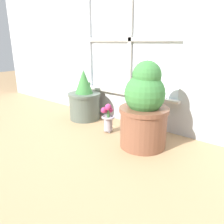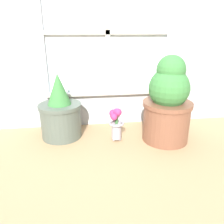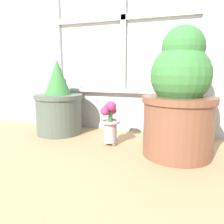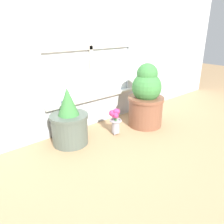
{
  "view_description": "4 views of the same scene",
  "coord_description": "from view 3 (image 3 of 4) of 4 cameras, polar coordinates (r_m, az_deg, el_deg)",
  "views": [
    {
      "loc": [
        1.21,
        -1.2,
        0.78
      ],
      "look_at": [
        0.04,
        0.24,
        0.19
      ],
      "focal_mm": 35.0,
      "sensor_mm": 36.0,
      "label": 1
    },
    {
      "loc": [
        -0.22,
        -1.33,
        0.82
      ],
      "look_at": [
        -0.01,
        0.23,
        0.23
      ],
      "focal_mm": 35.0,
      "sensor_mm": 36.0,
      "label": 2
    },
    {
      "loc": [
        0.44,
        -0.99,
        0.44
      ],
      "look_at": [
        0.03,
        0.23,
        0.2
      ],
      "focal_mm": 35.0,
      "sensor_mm": 36.0,
      "label": 3
    },
    {
      "loc": [
        -1.26,
        -1.25,
        0.99
      ],
      "look_at": [
        -0.01,
        0.23,
        0.24
      ],
      "focal_mm": 35.0,
      "sensor_mm": 36.0,
      "label": 4
    }
  ],
  "objects": [
    {
      "name": "ground_plane",
      "position": [
        1.16,
        -5.0,
        -11.59
      ],
      "size": [
        10.0,
        10.0,
        0.0
      ],
      "primitive_type": "plane",
      "color": "tan"
    },
    {
      "name": "potted_plant_left",
      "position": [
        1.59,
        -13.75,
        1.83
      ],
      "size": [
        0.34,
        0.34,
        0.52
      ],
      "color": "#4C564C",
      "rests_on": "ground_plane"
    },
    {
      "name": "potted_plant_right",
      "position": [
        1.17,
        17.15,
        3.37
      ],
      "size": [
        0.38,
        0.38,
        0.66
      ],
      "color": "brown",
      "rests_on": "ground_plane"
    },
    {
      "name": "flower_vase",
      "position": [
        1.3,
        -0.56,
        -1.9
      ],
      "size": [
        0.12,
        0.12,
        0.27
      ],
      "color": "#99939E",
      "rests_on": "ground_plane"
    }
  ]
}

